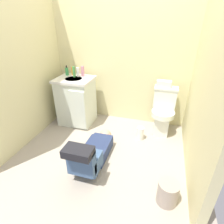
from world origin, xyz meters
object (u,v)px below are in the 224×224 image
(person_plumber, at_px, (92,152))
(bottle_pink, at_px, (83,71))
(bottle_green, at_px, (74,72))
(tissue_box, at_px, (164,84))
(trash_can, at_px, (168,193))
(faucet, at_px, (78,73))
(bottle_amber, at_px, (73,71))
(paper_towel_roll, at_px, (140,133))
(bottle_white, at_px, (78,72))
(soap_dispenser, at_px, (67,71))
(toilet, at_px, (163,112))
(vanity_cabinet, at_px, (76,101))

(person_plumber, bearing_deg, bottle_pink, 117.93)
(bottle_green, height_order, bottle_pink, bottle_green)
(tissue_box, bearing_deg, trash_can, -82.89)
(bottle_green, bearing_deg, faucet, 74.08)
(bottle_amber, distance_m, paper_towel_roll, 1.54)
(bottle_white, bearing_deg, soap_dispenser, 176.17)
(toilet, height_order, bottle_amber, bottle_amber)
(tissue_box, xyz_separation_m, bottle_green, (-1.45, -0.13, 0.11))
(tissue_box, height_order, soap_dispenser, soap_dispenser)
(bottle_green, bearing_deg, trash_can, -38.60)
(faucet, bearing_deg, trash_can, -40.69)
(toilet, xyz_separation_m, paper_towel_roll, (-0.30, -0.32, -0.26))
(bottle_green, relative_size, paper_towel_roll, 0.85)
(bottle_white, bearing_deg, bottle_pink, 22.14)
(toilet, height_order, soap_dispenser, soap_dispenser)
(toilet, height_order, bottle_white, bottle_white)
(toilet, relative_size, tissue_box, 3.41)
(paper_towel_roll, bearing_deg, vanity_cabinet, 169.59)
(toilet, bearing_deg, soap_dispenser, 179.27)
(vanity_cabinet, distance_m, paper_towel_roll, 1.23)
(vanity_cabinet, bearing_deg, bottle_pink, 56.24)
(toilet, bearing_deg, paper_towel_roll, -133.20)
(soap_dispenser, relative_size, bottle_white, 1.11)
(tissue_box, distance_m, bottle_pink, 1.33)
(bottle_amber, distance_m, trash_can, 2.33)
(toilet, bearing_deg, bottle_pink, 178.49)
(bottle_white, xyz_separation_m, trash_can, (1.58, -1.35, -0.77))
(vanity_cabinet, height_order, bottle_pink, bottle_pink)
(person_plumber, bearing_deg, soap_dispenser, 129.07)
(vanity_cabinet, bearing_deg, soap_dispenser, 146.90)
(toilet, bearing_deg, person_plumber, -128.20)
(bottle_pink, bearing_deg, trash_can, -42.37)
(bottle_pink, bearing_deg, toilet, -1.51)
(bottle_white, height_order, bottle_pink, bottle_pink)
(faucet, xyz_separation_m, paper_towel_roll, (1.17, -0.36, -0.77))
(bottle_amber, bearing_deg, soap_dispenser, -158.10)
(person_plumber, distance_m, bottle_green, 1.41)
(bottle_white, xyz_separation_m, paper_towel_roll, (1.15, -0.33, -0.79))
(toilet, bearing_deg, bottle_white, 179.73)
(paper_towel_roll, bearing_deg, faucet, 162.89)
(soap_dispenser, distance_m, bottle_pink, 0.29)
(soap_dispenser, bearing_deg, faucet, 6.01)
(faucet, distance_m, trash_can, 2.24)
(bottle_green, bearing_deg, bottle_pink, 32.03)
(trash_can, bearing_deg, tissue_box, 97.11)
(bottle_green, distance_m, bottle_white, 0.07)
(vanity_cabinet, distance_m, bottle_pink, 0.52)
(tissue_box, xyz_separation_m, bottle_white, (-1.40, -0.08, 0.09))
(toilet, bearing_deg, tissue_box, 116.43)
(soap_dispenser, bearing_deg, bottle_pink, 3.00)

